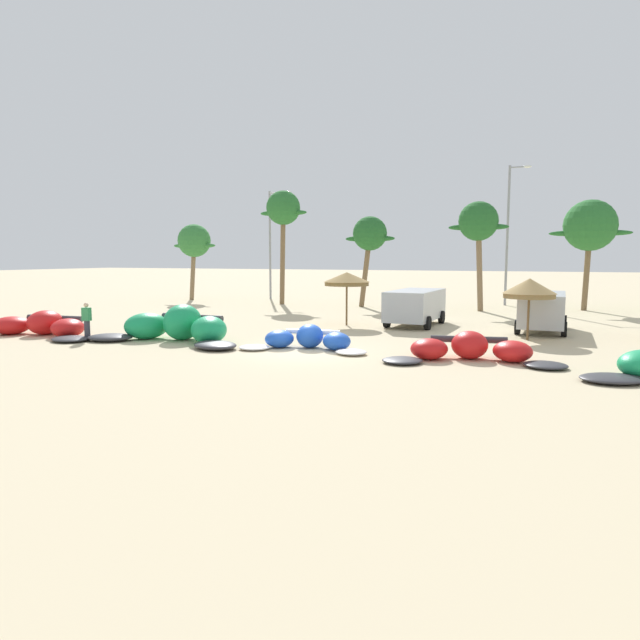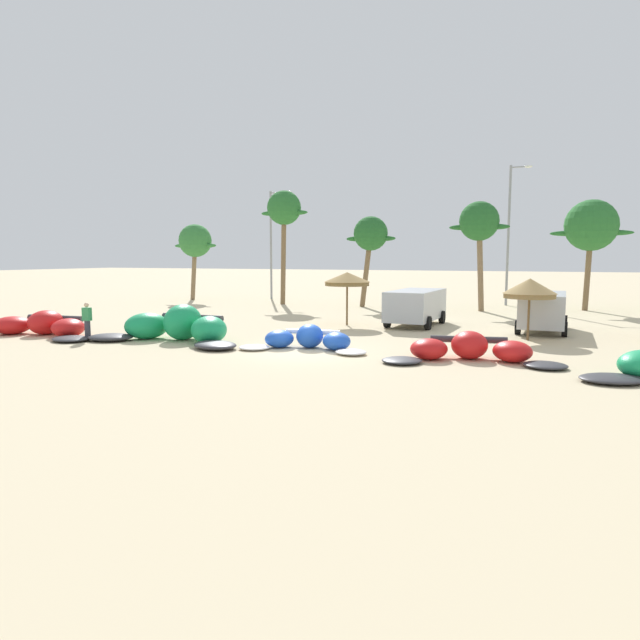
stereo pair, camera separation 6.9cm
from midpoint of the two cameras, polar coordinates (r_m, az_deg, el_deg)
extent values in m
plane|color=beige|center=(20.85, -1.58, -3.32)|extent=(260.00, 260.00, 0.00)
ellipsoid|color=red|center=(29.32, -28.97, -0.48)|extent=(2.07, 2.18, 0.83)
ellipsoid|color=red|center=(28.50, -26.21, -0.22)|extent=(1.59, 1.84, 1.12)
ellipsoid|color=red|center=(27.18, -24.33, -0.73)|extent=(2.19, 2.22, 0.83)
ellipsoid|color=#333338|center=(25.79, -24.12, -1.75)|extent=(2.00, 1.79, 0.22)
cylinder|color=#333338|center=(28.92, -25.43, 0.18)|extent=(3.01, 0.58, 0.27)
cube|color=#333338|center=(28.37, -26.44, -0.26)|extent=(1.15, 0.72, 0.04)
ellipsoid|color=#333338|center=(25.28, -20.59, -1.66)|extent=(2.26, 2.00, 0.31)
ellipsoid|color=#199E5B|center=(25.31, -17.25, -0.58)|extent=(2.30, 2.39, 1.14)
ellipsoid|color=#199E5B|center=(24.58, -13.79, -0.21)|extent=(1.51, 1.93, 1.53)
ellipsoid|color=#199E5B|center=(23.33, -11.23, -0.99)|extent=(2.27, 2.39, 1.14)
ellipsoid|color=#333338|center=(21.92, -10.60, -2.54)|extent=(2.30, 2.06, 0.31)
cylinder|color=#333338|center=(25.09, -12.88, 0.27)|extent=(3.11, 0.36, 0.28)
cube|color=#333338|center=(24.43, -14.06, -0.26)|extent=(1.15, 0.71, 0.04)
ellipsoid|color=white|center=(21.54, -6.66, -2.80)|extent=(1.53, 1.47, 0.19)
ellipsoid|color=blue|center=(21.95, -4.09, -1.93)|extent=(1.50, 1.55, 0.69)
ellipsoid|color=blue|center=(21.83, -0.97, -1.64)|extent=(1.18, 1.30, 0.93)
ellipsoid|color=blue|center=(21.26, 1.80, -2.19)|extent=(1.58, 1.59, 0.69)
ellipsoid|color=white|center=(20.39, 3.28, -3.29)|extent=(1.41, 1.31, 0.19)
cylinder|color=white|center=(22.21, -0.65, -1.24)|extent=(2.24, 0.44, 0.20)
cube|color=white|center=(21.72, -1.06, -1.68)|extent=(0.85, 0.51, 0.04)
ellipsoid|color=#333338|center=(18.90, 8.50, -4.11)|extent=(1.83, 1.79, 0.20)
ellipsoid|color=red|center=(19.76, 11.19, -2.92)|extent=(1.70, 1.75, 0.72)
ellipsoid|color=red|center=(20.15, 15.15, -2.48)|extent=(1.51, 1.59, 0.98)
ellipsoid|color=red|center=(19.99, 19.21, -3.06)|extent=(1.86, 1.85, 0.72)
ellipsoid|color=#333338|center=(19.29, 22.20, -4.31)|extent=(1.53, 1.44, 0.20)
cylinder|color=#333338|center=(20.60, 15.06, -1.94)|extent=(2.66, 0.78, 0.24)
cube|color=#333338|center=(20.02, 15.18, -2.54)|extent=(1.05, 0.68, 0.04)
ellipsoid|color=#333338|center=(17.91, 27.85, -5.33)|extent=(2.18, 1.90, 0.22)
cylinder|color=brown|center=(29.02, 2.85, 1.68)|extent=(0.10, 0.10, 2.26)
cone|color=olive|center=(28.94, 2.87, 4.42)|extent=(2.41, 2.41, 0.51)
cylinder|color=olive|center=(28.95, 2.87, 3.72)|extent=(2.29, 2.29, 0.20)
cylinder|color=brown|center=(25.32, 20.66, 0.29)|extent=(0.10, 0.10, 2.00)
cone|color=#9E7F4C|center=(25.22, 20.78, 3.28)|extent=(2.23, 2.23, 0.64)
cylinder|color=olive|center=(25.25, 20.74, 2.32)|extent=(2.12, 2.12, 0.20)
cube|color=#B2B7BC|center=(28.56, 21.93, 1.07)|extent=(2.08, 4.95, 1.50)
cube|color=black|center=(29.89, 22.04, 1.78)|extent=(1.96, 1.27, 0.56)
cylinder|color=black|center=(30.19, 20.10, -0.03)|extent=(0.26, 0.69, 0.68)
cylinder|color=black|center=(30.14, 23.83, -0.19)|extent=(0.26, 0.69, 0.68)
cylinder|color=black|center=(27.17, 19.69, -0.69)|extent=(0.26, 0.69, 0.68)
cylinder|color=black|center=(27.11, 23.83, -0.88)|extent=(0.26, 0.69, 0.68)
cube|color=#B2B7BC|center=(29.30, 9.86, 1.56)|extent=(2.32, 4.93, 1.50)
cube|color=black|center=(30.56, 10.53, 2.24)|extent=(2.10, 1.31, 0.56)
cylinder|color=black|center=(31.09, 8.71, 0.47)|extent=(0.27, 0.69, 0.68)
cylinder|color=black|center=(30.57, 12.46, 0.29)|extent=(0.27, 0.69, 0.68)
cylinder|color=black|center=(28.24, 6.99, -0.10)|extent=(0.27, 0.69, 0.68)
cylinder|color=black|center=(27.67, 11.08, -0.31)|extent=(0.27, 0.69, 0.68)
cylinder|color=#383842|center=(25.74, -22.64, -1.00)|extent=(0.24, 0.24, 0.85)
cube|color=#338E51|center=(25.66, -22.70, 0.56)|extent=(0.36, 0.22, 0.56)
sphere|color=beige|center=(25.63, -22.74, 1.43)|extent=(0.20, 0.20, 0.20)
cylinder|color=#7F6647|center=(47.40, -12.76, 4.97)|extent=(0.75, 0.36, 4.90)
sphere|color=#337A38|center=(47.29, -12.63, 7.93)|extent=(2.69, 2.69, 2.69)
ellipsoid|color=#337A38|center=(47.90, -13.68, 7.40)|extent=(1.88, 0.50, 0.36)
ellipsoid|color=#337A38|center=(46.68, -11.53, 7.48)|extent=(1.88, 0.50, 0.36)
cylinder|color=brown|center=(41.95, -3.72, 6.51)|extent=(0.53, 0.36, 7.19)
sphere|color=#286B2D|center=(42.08, -3.65, 11.41)|extent=(2.53, 2.53, 2.53)
ellipsoid|color=#286B2D|center=(42.50, -4.89, 10.83)|extent=(1.77, 0.50, 0.36)
ellipsoid|color=#286B2D|center=(41.61, -2.37, 10.94)|extent=(1.77, 0.50, 0.36)
cylinder|color=brown|center=(39.81, 4.82, 5.08)|extent=(0.94, 0.36, 5.21)
sphere|color=#236028|center=(39.74, 5.26, 8.82)|extent=(2.41, 2.41, 2.41)
ellipsoid|color=#236028|center=(40.03, 3.93, 8.30)|extent=(1.68, 0.50, 0.36)
ellipsoid|color=#236028|center=(39.46, 6.61, 8.30)|extent=(1.68, 0.50, 0.36)
cylinder|color=#7F6647|center=(38.04, 16.14, 5.29)|extent=(0.67, 0.36, 5.88)
sphere|color=#236028|center=(38.12, 16.05, 9.71)|extent=(2.56, 2.56, 2.56)
ellipsoid|color=#236028|center=(38.23, 14.49, 9.17)|extent=(1.79, 0.50, 0.36)
ellipsoid|color=#236028|center=(38.00, 17.58, 9.10)|extent=(1.79, 0.50, 0.36)
cylinder|color=brown|center=(41.04, 25.81, 4.79)|extent=(0.48, 0.36, 5.63)
sphere|color=#286B2D|center=(41.09, 26.09, 8.71)|extent=(3.36, 3.36, 3.36)
ellipsoid|color=#286B2D|center=(41.00, 24.16, 8.10)|extent=(2.35, 0.50, 0.36)
ellipsoid|color=#286B2D|center=(41.17, 27.93, 7.91)|extent=(2.35, 0.50, 0.36)
cylinder|color=gray|center=(47.74, -5.00, 7.61)|extent=(0.18, 0.18, 9.05)
cylinder|color=gray|center=(47.64, -4.12, 12.89)|extent=(1.71, 0.10, 0.10)
ellipsoid|color=silver|center=(47.27, -3.17, 12.95)|extent=(0.56, 0.24, 0.20)
cylinder|color=gray|center=(43.26, 18.78, 8.13)|extent=(0.18, 0.18, 10.12)
cylinder|color=gray|center=(43.67, 19.82, 14.55)|extent=(1.19, 0.10, 0.10)
ellipsoid|color=silver|center=(43.65, 20.62, 14.52)|extent=(0.56, 0.24, 0.20)
camera|label=1|loc=(0.03, -89.91, 0.01)|focal=31.23mm
camera|label=2|loc=(0.03, 90.09, -0.01)|focal=31.23mm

